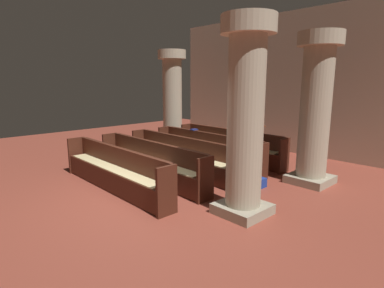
{
  "coord_description": "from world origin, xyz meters",
  "views": [
    {
      "loc": [
        5.14,
        -3.4,
        2.34
      ],
      "look_at": [
        -0.62,
        1.99,
        0.75
      ],
      "focal_mm": 29.36,
      "sensor_mm": 36.0,
      "label": 1
    }
  ],
  "objects_px": {
    "kneeler_box_blue": "(257,182)",
    "pillar_aisle_side": "(315,107)",
    "pew_row_4": "(114,168)",
    "lectern": "(255,142)",
    "pew_row_3": "(150,160)",
    "pillar_aisle_rear": "(245,116)",
    "pillar_far_side": "(172,98)",
    "pew_row_1": "(206,149)",
    "hymn_book": "(194,130)",
    "pew_row_0": "(229,144)",
    "pew_row_2": "(180,154)"
  },
  "relations": [
    {
      "from": "pew_row_3",
      "to": "kneeler_box_blue",
      "type": "xyz_separation_m",
      "value": [
        2.04,
        1.46,
        -0.38
      ]
    },
    {
      "from": "pew_row_1",
      "to": "pew_row_4",
      "type": "relative_size",
      "value": 1.0
    },
    {
      "from": "pew_row_3",
      "to": "pillar_aisle_side",
      "type": "relative_size",
      "value": 1.12
    },
    {
      "from": "pew_row_1",
      "to": "lectern",
      "type": "height_order",
      "value": "lectern"
    },
    {
      "from": "pillar_aisle_rear",
      "to": "lectern",
      "type": "distance_m",
      "value": 4.69
    },
    {
      "from": "pew_row_3",
      "to": "lectern",
      "type": "height_order",
      "value": "lectern"
    },
    {
      "from": "pew_row_3",
      "to": "pillar_aisle_rear",
      "type": "xyz_separation_m",
      "value": [
        2.72,
        0.07,
        1.27
      ]
    },
    {
      "from": "pew_row_1",
      "to": "lectern",
      "type": "relative_size",
      "value": 3.49
    },
    {
      "from": "pew_row_2",
      "to": "pew_row_4",
      "type": "height_order",
      "value": "same"
    },
    {
      "from": "lectern",
      "to": "pew_row_0",
      "type": "bearing_deg",
      "value": -105.36
    },
    {
      "from": "pew_row_0",
      "to": "pew_row_2",
      "type": "height_order",
      "value": "same"
    },
    {
      "from": "pillar_aisle_side",
      "to": "pillar_aisle_rear",
      "type": "distance_m",
      "value": 2.54
    },
    {
      "from": "lectern",
      "to": "pew_row_2",
      "type": "bearing_deg",
      "value": -95.28
    },
    {
      "from": "pew_row_0",
      "to": "pew_row_4",
      "type": "relative_size",
      "value": 1.0
    },
    {
      "from": "lectern",
      "to": "kneeler_box_blue",
      "type": "distance_m",
      "value": 3.0
    },
    {
      "from": "pew_row_4",
      "to": "kneeler_box_blue",
      "type": "bearing_deg",
      "value": 49.84
    },
    {
      "from": "pillar_aisle_side",
      "to": "pillar_aisle_rear",
      "type": "bearing_deg",
      "value": -90.0
    },
    {
      "from": "pew_row_4",
      "to": "kneeler_box_blue",
      "type": "height_order",
      "value": "pew_row_4"
    },
    {
      "from": "pew_row_2",
      "to": "pew_row_4",
      "type": "distance_m",
      "value": 1.92
    },
    {
      "from": "pew_row_2",
      "to": "pillar_aisle_side",
      "type": "relative_size",
      "value": 1.12
    },
    {
      "from": "pillar_aisle_rear",
      "to": "pillar_far_side",
      "type": "bearing_deg",
      "value": 152.12
    },
    {
      "from": "pew_row_3",
      "to": "pillar_aisle_rear",
      "type": "bearing_deg",
      "value": 1.4
    },
    {
      "from": "pew_row_4",
      "to": "pillar_aisle_rear",
      "type": "bearing_deg",
      "value": 20.69
    },
    {
      "from": "pew_row_4",
      "to": "hymn_book",
      "type": "distance_m",
      "value": 3.18
    },
    {
      "from": "pillar_aisle_side",
      "to": "pillar_aisle_rear",
      "type": "height_order",
      "value": "same"
    },
    {
      "from": "pillar_aisle_side",
      "to": "pew_row_4",
      "type": "bearing_deg",
      "value": -127.32
    },
    {
      "from": "hymn_book",
      "to": "pew_row_1",
      "type": "bearing_deg",
      "value": -15.21
    },
    {
      "from": "pew_row_4",
      "to": "pillar_aisle_side",
      "type": "height_order",
      "value": "pillar_aisle_side"
    },
    {
      "from": "pew_row_3",
      "to": "pillar_aisle_rear",
      "type": "distance_m",
      "value": 3.0
    },
    {
      "from": "pillar_aisle_side",
      "to": "hymn_book",
      "type": "height_order",
      "value": "pillar_aisle_side"
    },
    {
      "from": "pew_row_2",
      "to": "pillar_aisle_side",
      "type": "xyz_separation_m",
      "value": [
        2.72,
        1.64,
        1.27
      ]
    },
    {
      "from": "pew_row_3",
      "to": "hymn_book",
      "type": "height_order",
      "value": "hymn_book"
    },
    {
      "from": "pew_row_2",
      "to": "pillar_aisle_rear",
      "type": "xyz_separation_m",
      "value": [
        2.72,
        -0.89,
        1.27
      ]
    },
    {
      "from": "pew_row_0",
      "to": "pillar_far_side",
      "type": "distance_m",
      "value": 2.95
    },
    {
      "from": "pillar_far_side",
      "to": "kneeler_box_blue",
      "type": "xyz_separation_m",
      "value": [
        4.7,
        -1.46,
        -1.66
      ]
    },
    {
      "from": "pillar_aisle_rear",
      "to": "hymn_book",
      "type": "bearing_deg",
      "value": 149.15
    },
    {
      "from": "pew_row_4",
      "to": "pillar_aisle_side",
      "type": "xyz_separation_m",
      "value": [
        2.72,
        3.56,
        1.27
      ]
    },
    {
      "from": "pew_row_3",
      "to": "hymn_book",
      "type": "bearing_deg",
      "value": 108.53
    },
    {
      "from": "pew_row_4",
      "to": "lectern",
      "type": "bearing_deg",
      "value": 86.82
    },
    {
      "from": "pillar_aisle_rear",
      "to": "pew_row_0",
      "type": "bearing_deg",
      "value": 134.0
    },
    {
      "from": "lectern",
      "to": "pew_row_4",
      "type": "bearing_deg",
      "value": -93.18
    },
    {
      "from": "pew_row_1",
      "to": "pillar_aisle_rear",
      "type": "xyz_separation_m",
      "value": [
        2.72,
        -1.85,
        1.27
      ]
    },
    {
      "from": "pillar_aisle_rear",
      "to": "kneeler_box_blue",
      "type": "bearing_deg",
      "value": 115.9
    },
    {
      "from": "pew_row_4",
      "to": "pillar_far_side",
      "type": "bearing_deg",
      "value": 124.54
    },
    {
      "from": "pew_row_0",
      "to": "pew_row_4",
      "type": "xyz_separation_m",
      "value": [
        0.0,
        -3.84,
        0.0
      ]
    },
    {
      "from": "pew_row_2",
      "to": "lectern",
      "type": "distance_m",
      "value": 2.9
    },
    {
      "from": "kneeler_box_blue",
      "to": "pillar_aisle_side",
      "type": "bearing_deg",
      "value": 59.46
    },
    {
      "from": "pillar_far_side",
      "to": "kneeler_box_blue",
      "type": "bearing_deg",
      "value": -17.19
    },
    {
      "from": "pillar_far_side",
      "to": "lectern",
      "type": "relative_size",
      "value": 3.12
    },
    {
      "from": "pew_row_3",
      "to": "pillar_aisle_side",
      "type": "distance_m",
      "value": 3.97
    }
  ]
}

